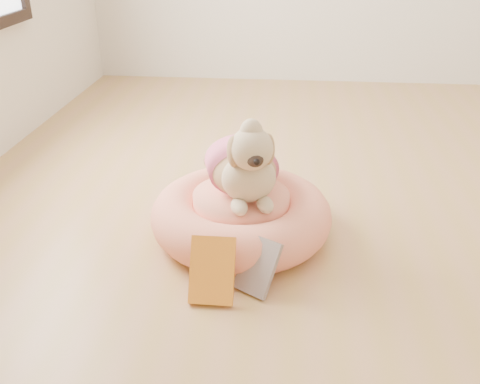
# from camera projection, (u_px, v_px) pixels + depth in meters

# --- Properties ---
(floor) EXTENTS (4.50, 4.50, 0.00)m
(floor) POSITION_uv_depth(u_px,v_px,m) (392.00, 221.00, 2.27)
(floor) COLOR tan
(floor) RESTS_ON ground
(pet_bed) EXTENTS (0.72, 0.72, 0.18)m
(pet_bed) POSITION_uv_depth(u_px,v_px,m) (241.00, 215.00, 2.13)
(pet_bed) COLOR #FD7863
(pet_bed) RESTS_ON floor
(dog) EXTENTS (0.45, 0.56, 0.35)m
(dog) POSITION_uv_depth(u_px,v_px,m) (244.00, 151.00, 2.02)
(dog) COLOR brown
(dog) RESTS_ON pet_bed
(book_yellow) EXTENTS (0.15, 0.14, 0.21)m
(book_yellow) POSITION_uv_depth(u_px,v_px,m) (212.00, 270.00, 1.77)
(book_yellow) COLOR gold
(book_yellow) RESTS_ON floor
(book_white) EXTENTS (0.17, 0.17, 0.18)m
(book_white) POSITION_uv_depth(u_px,v_px,m) (258.00, 266.00, 1.82)
(book_white) COLOR silver
(book_white) RESTS_ON floor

